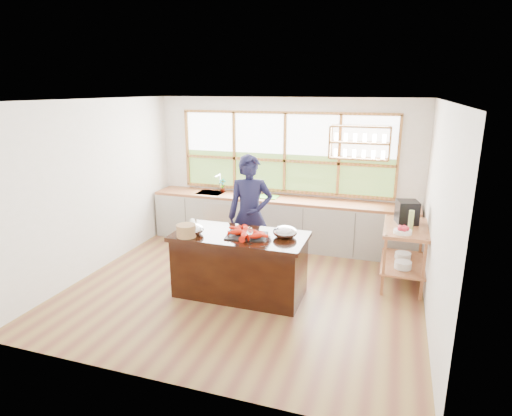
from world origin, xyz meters
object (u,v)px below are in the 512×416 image
at_px(espresso_machine, 407,212).
at_px(cook, 250,216).
at_px(island, 240,264).
at_px(wicker_basket, 186,231).

bearing_deg(espresso_machine, cook, -179.62).
height_order(island, wicker_basket, wicker_basket).
xyz_separation_m(espresso_machine, wicker_basket, (-2.85, -1.60, -0.08)).
relative_size(cook, wicker_basket, 7.15).
bearing_deg(wicker_basket, island, 25.36).
distance_m(island, cook, 0.89).
relative_size(espresso_machine, wicker_basket, 1.28).
bearing_deg(island, cook, 97.82).
xyz_separation_m(cook, wicker_basket, (-0.56, -1.05, 0.04)).
distance_m(island, espresso_machine, 2.61).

